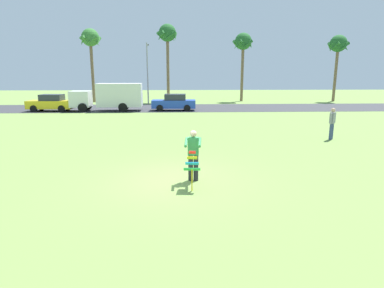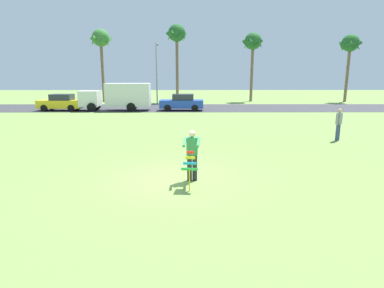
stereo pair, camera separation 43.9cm
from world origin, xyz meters
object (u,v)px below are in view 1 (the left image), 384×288
Objects in this scene: parked_car_yellow at (51,103)px; person_walker_near at (332,123)px; parked_truck_white_box at (111,96)px; palm_tree_far_left at (338,46)px; palm_tree_right_near at (167,37)px; kite_held at (192,165)px; palm_tree_left_near at (90,41)px; person_kite_flyer at (193,153)px; streetlight_pole at (148,69)px; parked_car_blue at (174,103)px; palm_tree_centre_far at (243,44)px.

parked_car_yellow is 25.10m from person_walker_near.
parked_truck_white_box is 28.89m from palm_tree_far_left.
palm_tree_right_near is (5.21, 9.73, 6.53)m from parked_truck_white_box.
palm_tree_far_left is (19.80, 31.66, 6.08)m from kite_held.
person_walker_near is (18.94, -24.17, -6.48)m from palm_tree_left_near.
streetlight_pole is at bearing 98.06° from person_kite_flyer.
parked_truck_white_box is 0.97× the size of streetlight_pole.
palm_tree_left_near reaches higher than parked_car_blue.
parked_car_blue is at bearing -154.54° from palm_tree_far_left.
kite_held is at bearing -87.92° from parked_car_blue.
kite_held is 0.17× the size of parked_truck_white_box.
person_walker_near is at bearing 42.98° from kite_held.
parked_car_yellow is 0.50× the size of palm_tree_centre_far.
palm_tree_left_near is 1.26× the size of streetlight_pole.
palm_tree_right_near reaches higher than palm_tree_left_near.
kite_held is 25.21m from parked_car_yellow.
streetlight_pole is at bearing 40.18° from parked_car_yellow.
palm_tree_centre_far is (9.50, 0.80, -0.81)m from palm_tree_right_near.
parked_truck_white_box is at bearing -144.42° from palm_tree_centre_far.
palm_tree_left_near is (-10.16, 9.76, 6.64)m from parked_car_blue.
person_kite_flyer reaches higher than parked_car_blue.
palm_tree_left_near is at bearing 179.81° from palm_tree_right_near.
person_kite_flyer is 0.18× the size of palm_tree_right_near.
palm_tree_far_left is at bearing 16.86° from parked_car_yellow.
palm_tree_left_near is 30.75m from palm_tree_far_left.
palm_tree_centre_far is at bearing 35.58° from parked_truck_white_box.
person_kite_flyer is at bearing -122.60° from palm_tree_far_left.
parked_car_blue is at bearing -66.68° from streetlight_pole.
parked_car_yellow is at bearing 119.89° from kite_held.
kite_held is at bearing -103.68° from palm_tree_centre_far.
palm_tree_left_near is at bearing 136.14° from parked_car_blue.
palm_tree_left_near is at bearing 112.90° from parked_truck_white_box.
palm_tree_centre_far is 11.94m from palm_tree_far_left.
palm_tree_right_near reaches higher than person_walker_near.
parked_car_yellow is (-12.64, 21.03, -0.18)m from person_kite_flyer.
parked_truck_white_box is (5.73, 0.00, 0.64)m from parked_car_yellow.
palm_tree_centre_far is (18.83, 0.77, -0.28)m from palm_tree_left_near.
person_walker_near is at bearing 39.94° from person_kite_flyer.
streetlight_pole is at bearing -173.94° from palm_tree_far_left.
palm_tree_left_near reaches higher than person_kite_flyer.
palm_tree_left_near is 31.38m from person_walker_near.
person_walker_near is at bearing -68.29° from palm_tree_right_near.
kite_held is 22.90m from parked_truck_white_box.
parked_car_blue is (-0.79, 21.85, -0.02)m from kite_held.
parked_truck_white_box is at bearing 108.17° from person_kite_flyer.
palm_tree_far_left reaches higher than streetlight_pole.
kite_held is 0.14× the size of palm_tree_far_left.
streetlight_pole is (-4.01, 28.32, 3.05)m from person_kite_flyer.
person_kite_flyer is 1.00× the size of person_walker_near.
parked_truck_white_box is at bearing 180.00° from parked_car_blue.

